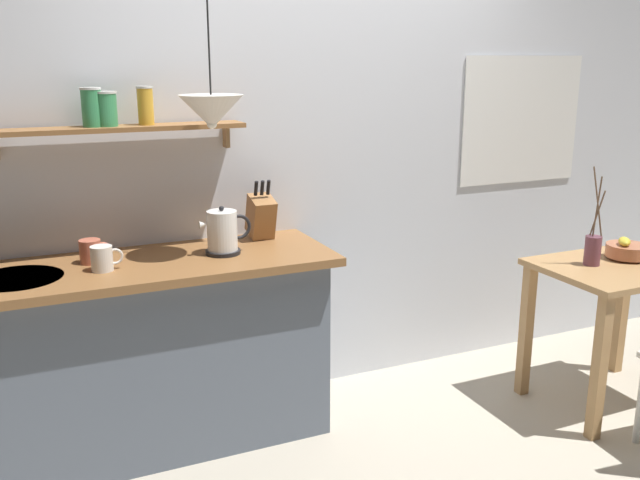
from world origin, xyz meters
TOP-DOWN VIEW (x-y plane):
  - ground_plane at (0.00, 0.00)m, footprint 14.00×14.00m
  - back_wall at (0.21, 0.65)m, footprint 6.80×0.11m
  - kitchen_counter at (-1.00, 0.32)m, footprint 1.83×0.63m
  - wall_shelf at (-1.00, 0.49)m, footprint 1.14×0.20m
  - dining_table at (1.38, -0.25)m, footprint 0.80×0.63m
  - fruit_bowl at (1.50, -0.18)m, footprint 0.22×0.22m
  - twig_vase at (1.24, -0.19)m, footprint 0.09×0.08m
  - electric_kettle at (-0.58, 0.29)m, footprint 0.25×0.16m
  - knife_block at (-0.33, 0.48)m, footprint 0.12×0.19m
  - coffee_mug_by_sink at (-1.13, 0.24)m, footprint 0.14×0.09m
  - coffee_mug_spare at (-1.16, 0.38)m, footprint 0.14×0.09m
  - pendant_lamp at (-0.63, 0.23)m, footprint 0.28×0.28m

SIDE VIEW (x-z plane):
  - ground_plane at x=0.00m, z-range 0.00..0.00m
  - kitchen_counter at x=-1.00m, z-range 0.01..0.93m
  - dining_table at x=1.38m, z-range 0.23..1.01m
  - fruit_bowl at x=1.50m, z-range 0.77..0.89m
  - twig_vase at x=1.24m, z-range 0.61..1.13m
  - coffee_mug_spare at x=-1.16m, z-range 0.93..1.03m
  - coffee_mug_by_sink at x=-1.13m, z-range 0.93..1.04m
  - electric_kettle at x=-0.58m, z-range 0.91..1.14m
  - knife_block at x=-0.33m, z-range 0.89..1.20m
  - back_wall at x=0.21m, z-range 0.00..2.70m
  - wall_shelf at x=-1.00m, z-range 1.40..1.70m
  - pendant_lamp at x=-0.63m, z-range 1.26..1.92m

